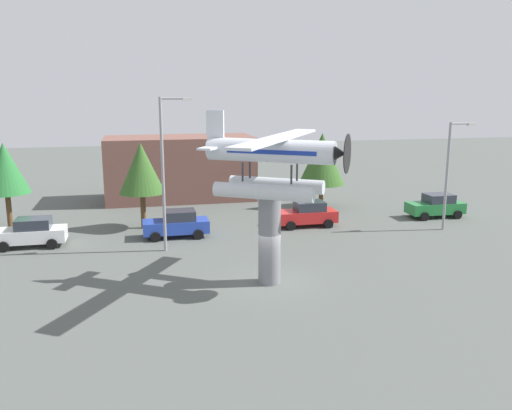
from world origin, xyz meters
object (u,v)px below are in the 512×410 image
(streetlight_primary, at_px, (166,165))
(display_pedestal, at_px, (270,240))
(tree_east, at_px, (141,168))
(storefront_building, at_px, (180,168))
(streetlight_secondary, at_px, (450,168))
(tree_west, at_px, (5,169))
(floatplane_monument, at_px, (273,161))
(car_mid_blue, at_px, (177,224))
(car_distant_green, at_px, (436,206))
(car_far_red, at_px, (307,214))
(tree_center_back, at_px, (322,159))
(car_near_white, at_px, (31,232))

(streetlight_primary, bearing_deg, display_pedestal, -55.46)
(tree_east, bearing_deg, storefront_building, 70.83)
(streetlight_secondary, bearing_deg, tree_west, 166.66)
(floatplane_monument, distance_m, streetlight_secondary, 16.14)
(floatplane_monument, height_order, car_mid_blue, floatplane_monument)
(car_distant_green, distance_m, tree_east, 21.74)
(car_far_red, bearing_deg, display_pedestal, 62.80)
(car_distant_green, height_order, streetlight_secondary, streetlight_secondary)
(car_distant_green, relative_size, tree_west, 0.71)
(car_mid_blue, relative_size, tree_center_back, 0.70)
(floatplane_monument, xyz_separation_m, car_far_red, (5.19, 10.38, -5.20))
(car_near_white, distance_m, car_distant_green, 28.25)
(streetlight_primary, bearing_deg, floatplane_monument, -55.09)
(tree_west, bearing_deg, car_mid_blue, -23.48)
(car_near_white, xyz_separation_m, streetlight_primary, (8.10, -2.67, 4.26))
(car_mid_blue, relative_size, tree_west, 0.71)
(tree_east, bearing_deg, car_distant_green, -4.07)
(display_pedestal, xyz_separation_m, tree_east, (-5.86, 12.29, 1.95))
(display_pedestal, relative_size, car_distant_green, 1.05)
(car_near_white, relative_size, tree_center_back, 0.70)
(floatplane_monument, bearing_deg, car_mid_blue, 144.48)
(car_near_white, xyz_separation_m, storefront_building, (10.15, 12.75, 1.84))
(car_near_white, distance_m, storefront_building, 16.40)
(car_near_white, relative_size, streetlight_secondary, 0.58)
(floatplane_monument, height_order, streetlight_primary, streetlight_primary)
(streetlight_secondary, bearing_deg, tree_center_back, 125.43)
(display_pedestal, bearing_deg, car_mid_blue, 111.85)
(car_mid_blue, xyz_separation_m, tree_center_back, (12.09, 6.36, 3.09))
(streetlight_secondary, distance_m, tree_center_back, 10.41)
(floatplane_monument, distance_m, car_mid_blue, 11.55)
(car_mid_blue, relative_size, car_far_red, 1.00)
(car_near_white, height_order, streetlight_secondary, streetlight_secondary)
(floatplane_monument, distance_m, tree_center_back, 18.01)
(streetlight_secondary, height_order, tree_center_back, streetlight_secondary)
(display_pedestal, relative_size, streetlight_secondary, 0.61)
(car_distant_green, bearing_deg, streetlight_secondary, 69.84)
(streetlight_secondary, bearing_deg, streetlight_primary, -177.66)
(floatplane_monument, xyz_separation_m, car_mid_blue, (-3.91, 9.54, -5.20))
(car_mid_blue, height_order, car_distant_green, same)
(car_far_red, height_order, storefront_building, storefront_building)
(car_far_red, bearing_deg, floatplane_monument, 63.44)
(car_mid_blue, height_order, streetlight_secondary, streetlight_secondary)
(tree_west, bearing_deg, car_distant_green, -6.57)
(tree_east, bearing_deg, streetlight_secondary, -13.75)
(floatplane_monument, xyz_separation_m, tree_west, (-14.96, 14.34, -1.92))
(car_near_white, distance_m, tree_center_back, 22.15)
(storefront_building, bearing_deg, car_mid_blue, -95.99)
(car_mid_blue, xyz_separation_m, car_far_red, (9.10, 0.84, 0.00))
(streetlight_primary, relative_size, tree_center_back, 1.49)
(car_near_white, xyz_separation_m, car_far_red, (17.93, 1.06, 0.00))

